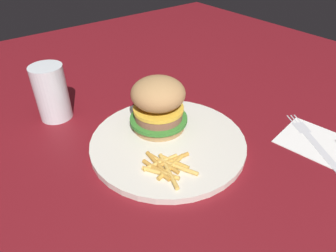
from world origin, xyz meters
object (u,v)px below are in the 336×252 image
sandwich (158,104)px  fork (312,139)px  plate (168,142)px  fries_pile (166,166)px  drink_glass (52,95)px  napkin (312,140)px

sandwich → fork: sandwich is taller
fork → plate: bearing=-35.1°
plate → fries_pile: bearing=49.8°
plate → drink_glass: drink_glass is taller
fries_pile → plate: bearing=-130.2°
fries_pile → napkin: size_ratio=0.88×
fries_pile → fork: 0.29m
plate → sandwich: (-0.01, -0.04, 0.06)m
plate → drink_glass: (0.13, -0.22, 0.05)m
fries_pile → napkin: 0.29m
plate → sandwich: bearing=-104.7°
sandwich → plate: bearing=75.3°
napkin → drink_glass: bearing=-47.2°
plate → napkin: (-0.22, 0.16, -0.01)m
plate → sandwich: 0.07m
napkin → drink_glass: size_ratio=0.97×
plate → fork: bearing=144.9°
plate → fries_pile: fries_pile is taller
plate → fork: 0.27m
plate → fries_pile: size_ratio=2.93×
napkin → drink_glass: drink_glass is taller
plate → sandwich: size_ratio=2.58×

